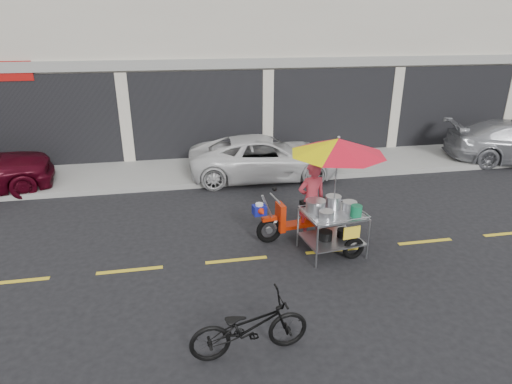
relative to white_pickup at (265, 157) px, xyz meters
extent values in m
plane|color=black|center=(0.49, -4.58, -0.61)|extent=(90.00, 90.00, 0.00)
cube|color=gray|center=(0.49, 0.92, -0.54)|extent=(45.00, 3.00, 0.15)
cube|color=beige|center=(0.49, 5.92, 3.39)|extent=(36.00, 8.00, 8.00)
cube|color=black|center=(0.49, 1.89, 0.84)|extent=(35.28, 0.06, 2.90)
cube|color=gray|center=(0.49, 1.87, 2.49)|extent=(36.00, 0.12, 0.30)
cube|color=gold|center=(0.49, -4.58, -0.61)|extent=(42.00, 0.10, 0.01)
imported|color=silver|center=(0.00, 0.00, 0.00)|extent=(4.50, 2.28, 1.22)
imported|color=black|center=(-1.69, -7.08, -0.17)|extent=(1.70, 0.71, 0.87)
torus|color=black|center=(-0.74, -3.98, -0.33)|extent=(0.57, 0.18, 0.56)
torus|color=black|center=(0.72, -3.79, -0.33)|extent=(0.57, 0.18, 0.56)
cylinder|color=#9EA0A5|center=(-0.74, -3.98, -0.33)|extent=(0.14, 0.08, 0.14)
cylinder|color=#9EA0A5|center=(0.72, -3.79, -0.33)|extent=(0.14, 0.08, 0.14)
cube|color=red|center=(-0.74, -3.98, -0.07)|extent=(0.33, 0.16, 0.08)
cylinder|color=#9EA0A5|center=(-0.74, -3.98, 0.08)|extent=(0.36, 0.10, 0.79)
cube|color=red|center=(-0.49, -3.95, -0.07)|extent=(0.16, 0.35, 0.59)
cube|color=red|center=(-0.05, -3.89, -0.30)|extent=(0.82, 0.38, 0.08)
cube|color=red|center=(0.38, -3.84, -0.07)|extent=(0.76, 0.35, 0.39)
cube|color=black|center=(0.29, -3.85, 0.16)|extent=(0.66, 0.32, 0.10)
cylinder|color=#9EA0A5|center=(-0.62, -3.97, 0.37)|extent=(0.11, 0.54, 0.04)
sphere|color=black|center=(-0.59, -3.77, 0.49)|extent=(0.10, 0.10, 0.10)
cylinder|color=white|center=(-0.62, -3.97, -0.14)|extent=(0.13, 0.13, 0.05)
cube|color=navy|center=(-0.95, -4.01, 0.16)|extent=(0.28, 0.25, 0.20)
cylinder|color=white|center=(-0.95, -4.01, 0.27)|extent=(0.18, 0.18, 0.05)
cone|color=red|center=(-0.93, -4.18, 0.18)|extent=(0.20, 0.24, 0.18)
torus|color=black|center=(0.73, -4.93, -0.39)|extent=(0.46, 0.16, 0.45)
cylinder|color=#9EA0A5|center=(-0.09, -5.14, -0.19)|extent=(0.04, 0.04, 0.84)
cylinder|color=#9EA0A5|center=(-0.20, -4.26, -0.19)|extent=(0.04, 0.04, 0.84)
cylinder|color=#9EA0A5|center=(0.98, -4.99, -0.19)|extent=(0.04, 0.04, 0.84)
cylinder|color=#9EA0A5|center=(0.87, -4.12, -0.19)|extent=(0.04, 0.04, 0.84)
cube|color=#9EA0A5|center=(0.39, -4.63, -0.32)|extent=(1.19, 1.02, 0.03)
cube|color=#9EA0A5|center=(0.39, -4.63, 0.23)|extent=(1.19, 1.02, 0.04)
cylinder|color=#9EA0A5|center=(0.45, -5.07, 0.28)|extent=(1.07, 0.17, 0.02)
cylinder|color=#9EA0A5|center=(0.33, -4.19, 0.28)|extent=(1.07, 0.17, 0.02)
cylinder|color=#9EA0A5|center=(-0.15, -4.70, 0.28)|extent=(0.14, 0.88, 0.02)
cylinder|color=#9EA0A5|center=(0.93, -4.56, 0.28)|extent=(0.14, 0.88, 0.02)
cylinder|color=#9EA0A5|center=(0.33, -4.19, -0.32)|extent=(0.14, 0.74, 0.04)
cylinder|color=#9EA0A5|center=(0.33, -4.19, 0.18)|extent=(0.14, 0.74, 0.04)
cube|color=yellow|center=(0.60, -5.08, 0.03)|extent=(0.34, 0.06, 0.25)
cylinder|color=#B7B7BC|center=(0.07, -4.47, 0.35)|extent=(0.43, 0.43, 0.21)
cylinder|color=#B7B7BC|center=(0.46, -4.40, 0.37)|extent=(0.34, 0.34, 0.24)
cylinder|color=#B7B7BC|center=(0.75, -4.53, 0.32)|extent=(0.31, 0.31, 0.15)
cylinder|color=#B7B7BC|center=(0.17, -4.84, 0.31)|extent=(0.32, 0.32, 0.14)
cylinder|color=#127246|center=(0.76, -4.83, 0.35)|extent=(0.24, 0.24, 0.22)
cylinder|color=black|center=(0.24, -4.65, -0.21)|extent=(0.31, 0.31, 0.18)
cylinder|color=black|center=(0.63, -4.60, -0.22)|extent=(0.26, 0.26, 0.16)
cylinder|color=#9EA0A5|center=(0.43, -4.52, 0.96)|extent=(0.03, 0.03, 1.47)
sphere|color=#9EA0A5|center=(0.43, -4.52, 1.72)|extent=(0.06, 0.06, 0.06)
imported|color=#BE3341|center=(0.19, -3.86, 0.22)|extent=(0.65, 0.48, 1.67)
camera|label=1|loc=(-2.48, -11.73, 3.68)|focal=30.00mm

